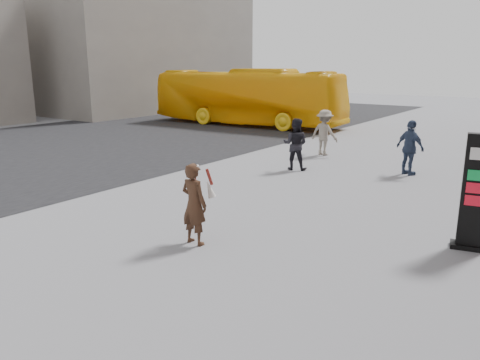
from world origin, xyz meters
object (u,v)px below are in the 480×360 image
Objects in this scene: pedestrian_b at (324,133)px; info_pylon at (477,193)px; pedestrian_a at (295,144)px; pedestrian_c at (410,148)px; bus at (247,97)px; woman at (194,203)px.

info_pylon is at bearing 140.72° from pedestrian_b.
info_pylon is 1.30× the size of pedestrian_a.
pedestrian_b is 1.00× the size of pedestrian_c.
pedestrian_a is 3.80m from pedestrian_c.
bus reaches higher than pedestrian_c.
woman is at bearing 104.13° from pedestrian_c.
bus is 12.59m from pedestrian_a.
pedestrian_c is (-2.97, 5.84, -0.25)m from info_pylon.
pedestrian_b reaches higher than woman.
info_pylon is at bearing -144.71° from woman.
woman is at bearing 87.07° from pedestrian_a.
pedestrian_c is at bearing -125.91° from bus.
pedestrian_a is at bearing -140.45° from bus.
info_pylon is 1.27× the size of pedestrian_c.
pedestrian_a is at bearing 104.68° from pedestrian_b.
bus reaches higher than info_pylon.
pedestrian_b reaches higher than pedestrian_a.
bus is (-10.30, 16.60, 0.81)m from woman.
woman is at bearing 109.61° from pedestrian_b.
pedestrian_a is (8.52, -9.24, -0.78)m from bus.
pedestrian_b is at bearing -75.87° from woman.
pedestrian_a is (-1.78, 7.36, 0.03)m from woman.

